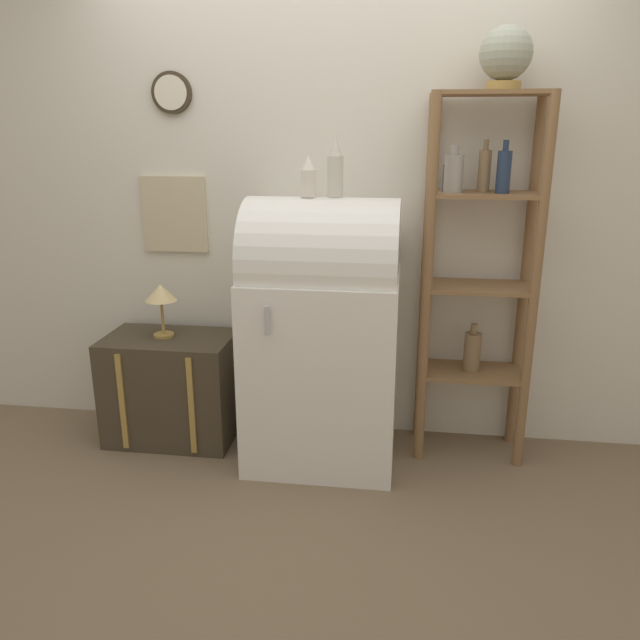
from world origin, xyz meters
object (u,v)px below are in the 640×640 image
(suitcase_trunk, at_px, (172,388))
(globe, at_px, (506,55))
(desk_lamp, at_px, (161,296))
(vase_left, at_px, (308,177))
(vase_center, at_px, (335,168))
(refrigerator, at_px, (323,329))

(suitcase_trunk, xyz_separation_m, globe, (1.68, 0.06, 1.70))
(desk_lamp, bearing_deg, vase_left, -5.96)
(suitcase_trunk, xyz_separation_m, desk_lamp, (-0.03, 0.01, 0.53))
(globe, xyz_separation_m, vase_center, (-0.76, -0.12, -0.49))
(refrigerator, height_order, suitcase_trunk, refrigerator)
(refrigerator, relative_size, suitcase_trunk, 1.97)
(vase_center, relative_size, desk_lamp, 1.01)
(refrigerator, bearing_deg, vase_center, 15.97)
(refrigerator, height_order, globe, globe)
(vase_left, bearing_deg, desk_lamp, 174.04)
(vase_left, bearing_deg, vase_center, 8.08)
(refrigerator, distance_m, globe, 1.54)
(vase_left, height_order, vase_center, vase_center)
(refrigerator, xyz_separation_m, desk_lamp, (-0.89, 0.08, 0.12))
(desk_lamp, bearing_deg, suitcase_trunk, -20.44)
(suitcase_trunk, xyz_separation_m, vase_center, (0.92, -0.06, 1.21))
(refrigerator, xyz_separation_m, vase_left, (-0.07, -0.00, 0.76))
(globe, bearing_deg, refrigerator, -170.41)
(suitcase_trunk, distance_m, desk_lamp, 0.53)
(vase_left, xyz_separation_m, desk_lamp, (-0.82, 0.09, -0.64))
(globe, height_order, desk_lamp, globe)
(desk_lamp, bearing_deg, refrigerator, -5.38)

